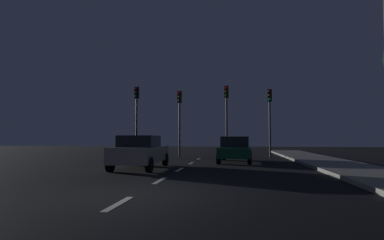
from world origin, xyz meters
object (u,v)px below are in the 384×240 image
at_px(traffic_signal_far_left, 137,108).
at_px(traffic_signal_far_right, 270,110).
at_px(traffic_signal_center_right, 227,107).
at_px(street_lamp_right, 378,60).
at_px(car_stopped_ahead, 235,149).
at_px(car_adjacent_lane, 140,152).
at_px(traffic_signal_center_left, 179,111).

bearing_deg(traffic_signal_far_left, traffic_signal_far_right, -0.00).
relative_size(traffic_signal_center_right, street_lamp_right, 0.78).
height_order(car_stopped_ahead, car_adjacent_lane, car_adjacent_lane).
xyz_separation_m(traffic_signal_center_right, car_adjacent_lane, (-3.72, -9.68, -2.94)).
relative_size(traffic_signal_far_left, traffic_signal_center_right, 1.01).
distance_m(traffic_signal_far_left, street_lamp_right, 17.61).
bearing_deg(traffic_signal_far_left, traffic_signal_center_left, -0.01).
bearing_deg(traffic_signal_center_left, traffic_signal_far_right, -0.00).
bearing_deg(car_adjacent_lane, street_lamp_right, -15.35).
bearing_deg(traffic_signal_center_right, car_stopped_ahead, -82.85).
relative_size(traffic_signal_center_right, traffic_signal_far_right, 1.07).
bearing_deg(traffic_signal_center_left, street_lamp_right, -52.99).
distance_m(traffic_signal_far_right, street_lamp_right, 12.52).
relative_size(traffic_signal_far_right, car_stopped_ahead, 1.11).
relative_size(traffic_signal_center_left, car_stopped_ahead, 1.12).
xyz_separation_m(traffic_signal_far_left, traffic_signal_center_right, (6.98, -0.00, -0.04)).
height_order(traffic_signal_far_left, street_lamp_right, street_lamp_right).
relative_size(traffic_signal_center_left, car_adjacent_lane, 1.12).
bearing_deg(traffic_signal_center_right, traffic_signal_far_left, 180.00).
bearing_deg(traffic_signal_far_left, street_lamp_right, -44.12).
height_order(traffic_signal_center_left, car_adjacent_lane, traffic_signal_center_left).
height_order(traffic_signal_center_right, street_lamp_right, street_lamp_right).
bearing_deg(car_stopped_ahead, traffic_signal_center_left, 129.67).
distance_m(traffic_signal_far_left, car_adjacent_lane, 10.64).
distance_m(traffic_signal_far_left, traffic_signal_center_left, 3.41).
bearing_deg(car_adjacent_lane, traffic_signal_center_left, 89.19).
xyz_separation_m(traffic_signal_far_left, traffic_signal_center_left, (3.40, -0.00, -0.25)).
xyz_separation_m(traffic_signal_far_right, car_adjacent_lane, (-6.88, -9.68, -2.73)).
height_order(car_stopped_ahead, street_lamp_right, street_lamp_right).
distance_m(traffic_signal_center_right, car_stopped_ahead, 5.93).
relative_size(traffic_signal_center_right, car_stopped_ahead, 1.19).
xyz_separation_m(traffic_signal_center_left, traffic_signal_center_right, (3.59, 0.00, 0.21)).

